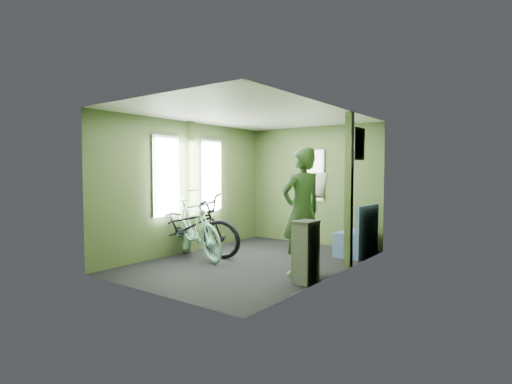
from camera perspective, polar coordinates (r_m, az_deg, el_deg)
room at (r=6.29m, az=-0.60°, el=3.04°), size 4.00×4.02×2.31m
bicycle_black at (r=6.87m, az=-9.96°, el=-9.07°), size 2.12×1.35×1.14m
bicycle_mint at (r=6.69m, az=-8.76°, el=-9.38°), size 1.77×1.10×1.06m
passenger at (r=5.50m, az=6.54°, el=-2.75°), size 0.63×0.75×1.76m
waste_box at (r=5.20m, az=7.12°, el=-8.46°), size 0.24×0.33×0.80m
bench_seat at (r=7.04m, az=14.25°, el=-6.70°), size 0.48×0.84×0.87m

